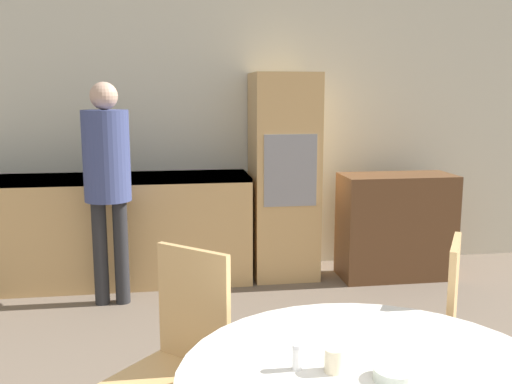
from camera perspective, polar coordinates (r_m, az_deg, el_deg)
name	(u,v)px	position (r m, az deg, el deg)	size (l,w,h in m)	color
wall_back	(214,128)	(5.22, -4.24, 6.43)	(6.41, 0.05, 2.60)	beige
kitchen_counter	(95,229)	(5.03, -15.80, -3.58)	(2.62, 0.60, 0.92)	tan
oven_unit	(283,176)	(5.01, 2.76, 1.60)	(0.56, 0.59, 1.78)	tan
sideboard	(396,226)	(5.17, 13.79, -3.33)	(0.98, 0.45, 0.92)	brown
chair_far_left	(181,350)	(2.54, -7.52, -15.44)	(0.56, 0.56, 0.97)	tan
chair_far_right	(430,329)	(2.85, 17.02, -12.96)	(0.55, 0.55, 0.97)	tan
person_standing	(107,169)	(4.41, -14.67, 2.20)	(0.35, 0.35, 1.70)	#262628
cup	(334,360)	(1.95, 7.84, -16.33)	(0.07, 0.07, 0.08)	beige
bowl_near	(395,374)	(1.94, 13.74, -17.29)	(0.14, 0.14, 0.04)	silver
salt_shaker	(298,357)	(1.95, 4.23, -16.12)	(0.03, 0.03, 0.09)	white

